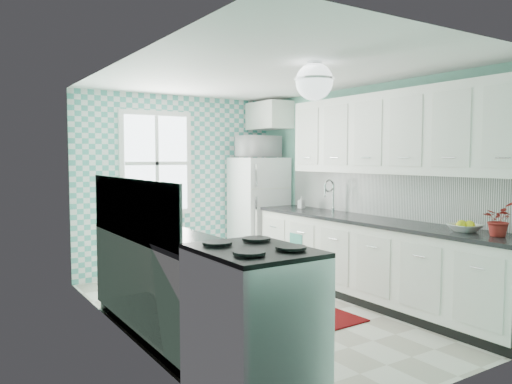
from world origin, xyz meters
TOP-DOWN VIEW (x-y plane):
  - floor at (0.00, 0.00)m, footprint 3.00×4.40m
  - ceiling at (0.00, 0.00)m, footprint 3.00×4.40m
  - wall_back at (0.00, 2.21)m, footprint 3.00×0.02m
  - wall_front at (0.00, -2.21)m, footprint 3.00×0.02m
  - wall_left at (-1.51, 0.00)m, footprint 0.02×4.40m
  - wall_right at (1.51, 0.00)m, footprint 0.02×4.40m
  - accent_wall at (0.00, 2.19)m, footprint 3.00×0.01m
  - window at (-0.35, 2.16)m, footprint 1.04×0.05m
  - backsplash_right at (1.49, -0.40)m, footprint 0.02×3.60m
  - backsplash_left at (-1.49, -0.07)m, footprint 0.02×2.15m
  - upper_cabinets_right at (1.33, -0.60)m, footprint 0.33×3.20m
  - upper_cabinet_fridge at (1.30, 1.83)m, footprint 0.40×0.74m
  - ceiling_light at (0.00, -0.80)m, footprint 0.34×0.34m
  - base_cabinets_right at (1.20, -0.40)m, footprint 0.60×3.60m
  - countertop_right at (1.19, -0.40)m, footprint 0.63×3.60m
  - base_cabinets_left at (-1.20, -0.07)m, footprint 0.60×2.15m
  - countertop_left at (-1.19, -0.07)m, footprint 0.63×2.15m
  - fridge at (1.11, 1.81)m, footprint 0.71×0.71m
  - stove at (-1.20, -1.64)m, footprint 0.68×0.85m
  - sink at (1.20, 0.44)m, footprint 0.43×0.36m
  - rug at (0.32, -0.45)m, footprint 0.68×0.94m
  - dish_towel at (0.89, 0.61)m, footprint 0.11×0.24m
  - fruit_bowl at (1.20, -1.56)m, footprint 0.32×0.32m
  - potted_plant at (1.20, -1.87)m, footprint 0.34×0.32m
  - soap_bottle at (1.25, 0.96)m, footprint 0.08×0.09m
  - microwave at (1.11, 1.81)m, footprint 0.60×0.42m

SIDE VIEW (x-z plane):
  - floor at x=0.00m, z-range -0.02..0.00m
  - rug at x=0.32m, z-range 0.00..0.02m
  - base_cabinets_right at x=1.20m, z-range 0.00..0.90m
  - base_cabinets_left at x=-1.20m, z-range 0.00..0.90m
  - dish_towel at x=0.89m, z-range 0.29..0.67m
  - stove at x=-1.20m, z-range 0.02..1.05m
  - fridge at x=1.11m, z-range 0.00..1.63m
  - countertop_right at x=1.19m, z-range 0.90..0.94m
  - countertop_left at x=-1.19m, z-range 0.90..0.94m
  - sink at x=1.20m, z-range 0.67..1.20m
  - fruit_bowl at x=1.20m, z-range 0.94..1.01m
  - soap_bottle at x=1.25m, z-range 0.94..1.11m
  - potted_plant at x=1.20m, z-range 0.94..1.24m
  - backsplash_right at x=1.49m, z-range 0.94..1.45m
  - backsplash_left at x=-1.49m, z-range 0.94..1.45m
  - wall_back at x=0.00m, z-range 0.00..2.50m
  - wall_front at x=0.00m, z-range 0.00..2.50m
  - wall_left at x=-1.51m, z-range 0.00..2.50m
  - wall_right at x=1.51m, z-range 0.00..2.50m
  - accent_wall at x=0.00m, z-range 0.00..2.50m
  - window at x=-0.35m, z-range 0.83..2.27m
  - microwave at x=1.11m, z-range 1.63..1.95m
  - upper_cabinets_right at x=1.33m, z-range 1.45..2.35m
  - upper_cabinet_fridge at x=1.30m, z-range 2.05..2.45m
  - ceiling_light at x=0.00m, z-range 2.15..2.50m
  - ceiling at x=0.00m, z-range 2.50..2.52m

